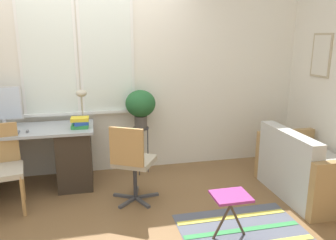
{
  "coord_description": "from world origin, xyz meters",
  "views": [
    {
      "loc": [
        0.01,
        -3.63,
        1.78
      ],
      "look_at": [
        0.87,
        0.16,
        0.8
      ],
      "focal_mm": 35.0,
      "sensor_mm": 36.0,
      "label": 1
    }
  ],
  "objects_px": {
    "folding_stool": "(231,200)",
    "plant_stand": "(141,135)",
    "office_chair_swivel": "(132,161)",
    "monitor": "(2,105)",
    "couch_loveseat": "(308,172)",
    "mouse": "(27,131)",
    "desk_chair_wooden": "(0,166)",
    "keyboard": "(0,134)",
    "desk_lamp": "(82,98)",
    "potted_plant": "(141,105)",
    "book_stack": "(80,123)"
  },
  "relations": [
    {
      "from": "folding_stool",
      "to": "plant_stand",
      "type": "bearing_deg",
      "value": 108.97
    },
    {
      "from": "office_chair_swivel",
      "to": "monitor",
      "type": "bearing_deg",
      "value": 0.68
    },
    {
      "from": "office_chair_swivel",
      "to": "couch_loveseat",
      "type": "bearing_deg",
      "value": -158.1
    },
    {
      "from": "mouse",
      "to": "desk_chair_wooden",
      "type": "xyz_separation_m",
      "value": [
        -0.25,
        -0.3,
        -0.28
      ]
    },
    {
      "from": "keyboard",
      "to": "office_chair_swivel",
      "type": "relative_size",
      "value": 0.44
    },
    {
      "from": "desk_lamp",
      "to": "desk_chair_wooden",
      "type": "distance_m",
      "value": 1.18
    },
    {
      "from": "monitor",
      "to": "potted_plant",
      "type": "height_order",
      "value": "monitor"
    },
    {
      "from": "monitor",
      "to": "desk_lamp",
      "type": "xyz_separation_m",
      "value": [
        0.91,
        -0.04,
        0.06
      ]
    },
    {
      "from": "desk_chair_wooden",
      "to": "plant_stand",
      "type": "height_order",
      "value": "desk_chair_wooden"
    },
    {
      "from": "desk_lamp",
      "to": "potted_plant",
      "type": "distance_m",
      "value": 0.74
    },
    {
      "from": "book_stack",
      "to": "folding_stool",
      "type": "xyz_separation_m",
      "value": [
        1.32,
        -1.39,
        -0.44
      ]
    },
    {
      "from": "book_stack",
      "to": "potted_plant",
      "type": "distance_m",
      "value": 0.81
    },
    {
      "from": "monitor",
      "to": "plant_stand",
      "type": "xyz_separation_m",
      "value": [
        1.64,
        0.01,
        -0.48
      ]
    },
    {
      "from": "desk_lamp",
      "to": "couch_loveseat",
      "type": "height_order",
      "value": "desk_lamp"
    },
    {
      "from": "couch_loveseat",
      "to": "plant_stand",
      "type": "relative_size",
      "value": 1.85
    },
    {
      "from": "desk_chair_wooden",
      "to": "couch_loveseat",
      "type": "bearing_deg",
      "value": -17.9
    },
    {
      "from": "couch_loveseat",
      "to": "office_chair_swivel",
      "type": "bearing_deg",
      "value": 82.73
    },
    {
      "from": "desk_chair_wooden",
      "to": "keyboard",
      "type": "bearing_deg",
      "value": 86.51
    },
    {
      "from": "monitor",
      "to": "keyboard",
      "type": "relative_size",
      "value": 1.23
    },
    {
      "from": "monitor",
      "to": "keyboard",
      "type": "height_order",
      "value": "monitor"
    },
    {
      "from": "desk_chair_wooden",
      "to": "potted_plant",
      "type": "bearing_deg",
      "value": 10.71
    },
    {
      "from": "office_chair_swivel",
      "to": "keyboard",
      "type": "bearing_deg",
      "value": 11.46
    },
    {
      "from": "monitor",
      "to": "office_chair_swivel",
      "type": "bearing_deg",
      "value": -28.5
    },
    {
      "from": "mouse",
      "to": "desk_chair_wooden",
      "type": "height_order",
      "value": "desk_chair_wooden"
    },
    {
      "from": "keyboard",
      "to": "office_chair_swivel",
      "type": "distance_m",
      "value": 1.5
    },
    {
      "from": "keyboard",
      "to": "plant_stand",
      "type": "height_order",
      "value": "keyboard"
    },
    {
      "from": "mouse",
      "to": "potted_plant",
      "type": "xyz_separation_m",
      "value": [
        1.33,
        0.32,
        0.18
      ]
    },
    {
      "from": "book_stack",
      "to": "desk_chair_wooden",
      "type": "bearing_deg",
      "value": -156.16
    },
    {
      "from": "desk_chair_wooden",
      "to": "office_chair_swivel",
      "type": "height_order",
      "value": "desk_chair_wooden"
    },
    {
      "from": "plant_stand",
      "to": "potted_plant",
      "type": "relative_size",
      "value": 1.29
    },
    {
      "from": "mouse",
      "to": "desk_lamp",
      "type": "bearing_deg",
      "value": 23.54
    },
    {
      "from": "folding_stool",
      "to": "desk_lamp",
      "type": "bearing_deg",
      "value": 129.11
    },
    {
      "from": "desk_lamp",
      "to": "book_stack",
      "type": "xyz_separation_m",
      "value": [
        -0.03,
        -0.2,
        -0.26
      ]
    },
    {
      "from": "monitor",
      "to": "desk_chair_wooden",
      "type": "relative_size",
      "value": 0.54
    },
    {
      "from": "book_stack",
      "to": "folding_stool",
      "type": "relative_size",
      "value": 0.49
    },
    {
      "from": "monitor",
      "to": "office_chair_swivel",
      "type": "height_order",
      "value": "monitor"
    },
    {
      "from": "keyboard",
      "to": "desk_chair_wooden",
      "type": "bearing_deg",
      "value": -82.74
    },
    {
      "from": "folding_stool",
      "to": "desk_chair_wooden",
      "type": "bearing_deg",
      "value": 154.41
    },
    {
      "from": "mouse",
      "to": "couch_loveseat",
      "type": "xyz_separation_m",
      "value": [
        3.12,
        -0.73,
        -0.49
      ]
    },
    {
      "from": "book_stack",
      "to": "desk_chair_wooden",
      "type": "xyz_separation_m",
      "value": [
        -0.82,
        -0.36,
        -0.33
      ]
    },
    {
      "from": "monitor",
      "to": "couch_loveseat",
      "type": "relative_size",
      "value": 0.41
    },
    {
      "from": "potted_plant",
      "to": "keyboard",
      "type": "bearing_deg",
      "value": -168.14
    },
    {
      "from": "desk_lamp",
      "to": "couch_loveseat",
      "type": "bearing_deg",
      "value": -21.43
    },
    {
      "from": "monitor",
      "to": "folding_stool",
      "type": "height_order",
      "value": "monitor"
    },
    {
      "from": "potted_plant",
      "to": "book_stack",
      "type": "bearing_deg",
      "value": -161.22
    },
    {
      "from": "office_chair_swivel",
      "to": "folding_stool",
      "type": "bearing_deg",
      "value": 161.28
    },
    {
      "from": "monitor",
      "to": "plant_stand",
      "type": "relative_size",
      "value": 0.76
    },
    {
      "from": "mouse",
      "to": "plant_stand",
      "type": "height_order",
      "value": "mouse"
    },
    {
      "from": "mouse",
      "to": "plant_stand",
      "type": "bearing_deg",
      "value": 13.42
    },
    {
      "from": "couch_loveseat",
      "to": "monitor",
      "type": "bearing_deg",
      "value": 73.27
    }
  ]
}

